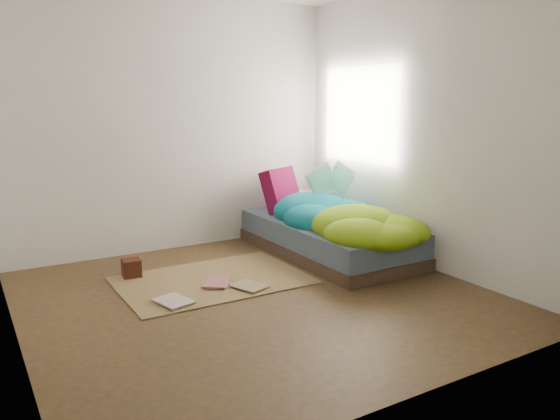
# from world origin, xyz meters

# --- Properties ---
(ground) EXTENTS (3.50, 3.50, 0.00)m
(ground) POSITION_xyz_m (0.00, 0.00, 0.00)
(ground) COLOR #3D2E17
(ground) RESTS_ON ground
(room_walls) EXTENTS (3.54, 3.54, 2.62)m
(room_walls) POSITION_xyz_m (0.01, 0.01, 1.63)
(room_walls) COLOR silver
(room_walls) RESTS_ON ground
(bed) EXTENTS (1.00, 2.00, 0.34)m
(bed) POSITION_xyz_m (1.22, 0.72, 0.17)
(bed) COLOR #3E2E21
(bed) RESTS_ON ground
(duvet) EXTENTS (0.96, 1.84, 0.34)m
(duvet) POSITION_xyz_m (1.22, 0.50, 0.51)
(duvet) COLOR #075D74
(duvet) RESTS_ON bed
(rug) EXTENTS (1.60, 1.10, 0.01)m
(rug) POSITION_xyz_m (-0.15, 0.55, 0.01)
(rug) COLOR brown
(rug) RESTS_ON ground
(pillow_floral) EXTENTS (0.69, 0.56, 0.13)m
(pillow_floral) POSITION_xyz_m (1.40, 1.51, 0.41)
(pillow_floral) COLOR beige
(pillow_floral) RESTS_ON bed
(pillow_magenta) EXTENTS (0.49, 0.34, 0.48)m
(pillow_magenta) POSITION_xyz_m (1.07, 1.40, 0.58)
(pillow_magenta) COLOR #53052B
(pillow_magenta) RESTS_ON bed
(open_book) EXTENTS (0.49, 0.16, 0.29)m
(open_book) POSITION_xyz_m (1.40, 0.91, 0.83)
(open_book) COLOR #2B8331
(open_book) RESTS_ON duvet
(wooden_box) EXTENTS (0.17, 0.17, 0.16)m
(wooden_box) POSITION_xyz_m (-0.73, 1.00, 0.09)
(wooden_box) COLOR #3B140D
(wooden_box) RESTS_ON rug
(floor_book_a) EXTENTS (0.28, 0.34, 0.02)m
(floor_book_a) POSITION_xyz_m (-0.74, 0.17, 0.02)
(floor_book_a) COLOR white
(floor_book_a) RESTS_ON rug
(floor_book_b) EXTENTS (0.33, 0.35, 0.03)m
(floor_book_b) POSITION_xyz_m (-0.26, 0.47, 0.03)
(floor_book_b) COLOR #BA6B6E
(floor_book_b) RESTS_ON rug
(floor_book_c) EXTENTS (0.29, 0.34, 0.02)m
(floor_book_c) POSITION_xyz_m (-0.07, 0.16, 0.02)
(floor_book_c) COLOR tan
(floor_book_c) RESTS_ON rug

